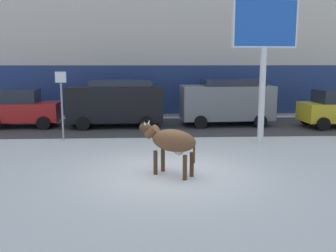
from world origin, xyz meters
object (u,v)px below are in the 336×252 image
Objects in this scene: billboard at (265,32)px; car_red_hatchback at (22,109)px; cow_brown at (171,141)px; car_grey_van at (227,101)px; pedestrian_near_billboard at (198,102)px; street_sign at (62,100)px; car_black_van at (116,102)px.

car_red_hatchback is (-10.68, 4.41, -3.39)m from billboard.
cow_brown is 9.25m from car_grey_van.
pedestrian_near_billboard is 9.10m from street_sign.
billboard is 5.49m from car_grey_van.
street_sign reaches higher than pedestrian_near_billboard.
cow_brown is at bearing -132.82° from billboard.
car_black_van is 1.00× the size of car_grey_van.
cow_brown is 10.94m from car_red_hatchback.
car_grey_van is (3.35, 8.62, 0.25)m from cow_brown.
car_red_hatchback is 0.76× the size of car_grey_van.
car_grey_van is (-0.44, 4.53, -3.07)m from billboard.
car_grey_van is at bearing 68.77° from cow_brown.
pedestrian_near_billboard is (9.15, 3.03, -0.05)m from car_red_hatchback.
car_grey_van is at bearing 95.55° from billboard.
car_red_hatchback is 4.36m from street_sign.
car_black_van reaches higher than cow_brown.
car_grey_van reaches higher than cow_brown.
billboard is at bearing -22.46° from car_red_hatchback.
street_sign is (-4.19, 5.16, 0.68)m from cow_brown.
street_sign reaches higher than car_grey_van.
car_black_van is at bearing -177.65° from car_grey_van.
pedestrian_near_billboard reaches higher than cow_brown.
street_sign is at bearing -51.09° from car_red_hatchback.
cow_brown is 0.38× the size of car_grey_van.
car_black_van is at bearing 105.11° from cow_brown.
car_grey_van reaches higher than car_red_hatchback.
billboard is at bearing 47.18° from cow_brown.
cow_brown is at bearing -51.00° from car_red_hatchback.
billboard is (3.79, 4.09, 3.32)m from cow_brown.
billboard reaches higher than car_grey_van.
cow_brown is at bearing -111.23° from car_grey_van.
billboard reaches higher than pedestrian_near_billboard.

